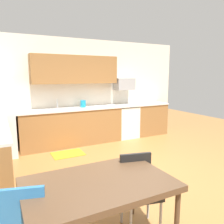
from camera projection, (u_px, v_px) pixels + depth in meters
name	position (u px, v px, depth m)	size (l,w,h in m)	color
ground_plane	(138.00, 176.00, 3.94)	(12.00, 12.00, 0.00)	#9E6B38
wall_back	(84.00, 91.00, 6.05)	(5.80, 0.10, 2.70)	silver
cabinet_run_back	(72.00, 127.00, 5.68)	(2.55, 0.60, 0.90)	olive
cabinet_run_back_right	(148.00, 119.00, 6.75)	(1.00, 0.60, 0.90)	olive
countertop_back	(89.00, 108.00, 5.81)	(4.80, 0.64, 0.04)	silver
upper_cabinets_back	(76.00, 70.00, 5.63)	(2.20, 0.34, 0.70)	olive
oven_range	(125.00, 121.00, 6.39)	(0.60, 0.60, 0.91)	white
microwave	(124.00, 84.00, 6.30)	(0.54, 0.36, 0.32)	#9EA0A5
sink_basin	(59.00, 112.00, 5.46)	(0.48, 0.40, 0.14)	#A5A8AD
sink_faucet	(57.00, 104.00, 5.60)	(0.02, 0.02, 0.24)	#B2B5BA
dining_table	(99.00, 187.00, 2.13)	(1.40, 0.90, 0.76)	brown
chair_near_table	(138.00, 185.00, 2.57)	(0.48, 0.48, 0.85)	black
chair_far_side	(25.00, 218.00, 1.97)	(0.49, 0.49, 0.85)	#2D72B7
floor_mat	(68.00, 154.00, 5.04)	(0.70, 0.50, 0.01)	orange
kettle	(83.00, 104.00, 5.77)	(0.14, 0.14, 0.20)	#198CBF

